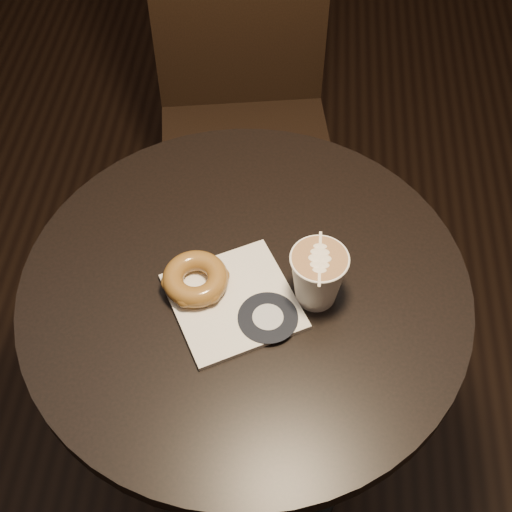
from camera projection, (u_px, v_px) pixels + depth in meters
name	position (u px, v px, depth m)	size (l,w,h in m)	color
cafe_table	(246.00, 349.00, 1.26)	(0.70, 0.70, 0.75)	black
chair	(243.00, 92.00, 1.66)	(0.46, 0.46, 1.01)	black
pastry_bag	(233.00, 301.00, 1.08)	(0.18, 0.18, 0.01)	silver
doughnut	(195.00, 279.00, 1.08)	(0.10, 0.10, 0.03)	brown
latte_cup	(317.00, 277.00, 1.05)	(0.09, 0.09, 0.10)	white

